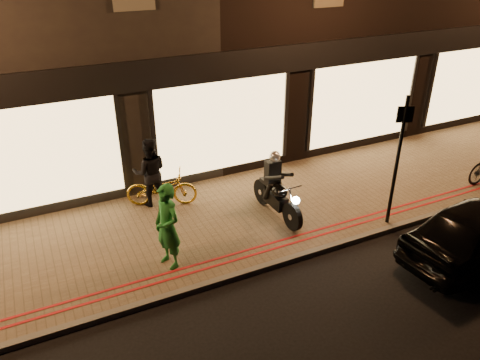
{
  "coord_description": "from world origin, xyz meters",
  "views": [
    {
      "loc": [
        -4.52,
        -6.5,
        5.95
      ],
      "look_at": [
        -0.5,
        1.89,
        1.1
      ],
      "focal_mm": 35.0,
      "sensor_mm": 36.0,
      "label": 1
    }
  ],
  "objects_px": {
    "bicycle_gold": "(162,188)",
    "person_green": "(168,227)",
    "motorcycle": "(276,192)",
    "sign_post": "(398,155)"
  },
  "relations": [
    {
      "from": "motorcycle",
      "to": "person_green",
      "type": "relative_size",
      "value": 1.09
    },
    {
      "from": "person_green",
      "to": "bicycle_gold",
      "type": "bearing_deg",
      "value": 146.64
    },
    {
      "from": "sign_post",
      "to": "bicycle_gold",
      "type": "bearing_deg",
      "value": 145.83
    },
    {
      "from": "bicycle_gold",
      "to": "sign_post",
      "type": "bearing_deg",
      "value": -102.0
    },
    {
      "from": "sign_post",
      "to": "bicycle_gold",
      "type": "distance_m",
      "value": 5.49
    },
    {
      "from": "bicycle_gold",
      "to": "person_green",
      "type": "distance_m",
      "value": 2.46
    },
    {
      "from": "motorcycle",
      "to": "bicycle_gold",
      "type": "height_order",
      "value": "motorcycle"
    },
    {
      "from": "sign_post",
      "to": "person_green",
      "type": "height_order",
      "value": "sign_post"
    },
    {
      "from": "bicycle_gold",
      "to": "person_green",
      "type": "bearing_deg",
      "value": -171.42
    },
    {
      "from": "sign_post",
      "to": "bicycle_gold",
      "type": "xyz_separation_m",
      "value": [
        -4.42,
        3.0,
        -1.23
      ]
    }
  ]
}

